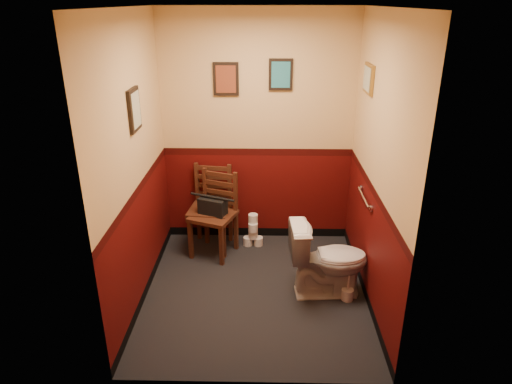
# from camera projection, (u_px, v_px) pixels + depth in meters

# --- Properties ---
(floor) EXTENTS (2.20, 2.40, 0.00)m
(floor) POSITION_uv_depth(u_px,v_px,m) (255.00, 291.00, 4.66)
(floor) COLOR black
(floor) RESTS_ON ground
(ceiling) EXTENTS (2.20, 2.40, 0.00)m
(ceiling) POSITION_uv_depth(u_px,v_px,m) (255.00, 7.00, 3.61)
(ceiling) COLOR silver
(ceiling) RESTS_ON ground
(wall_back) EXTENTS (2.20, 0.00, 2.70)m
(wall_back) POSITION_uv_depth(u_px,v_px,m) (258.00, 132.00, 5.24)
(wall_back) COLOR #490908
(wall_back) RESTS_ON ground
(wall_front) EXTENTS (2.20, 0.00, 2.70)m
(wall_front) POSITION_uv_depth(u_px,v_px,m) (251.00, 228.00, 3.03)
(wall_front) COLOR #490908
(wall_front) RESTS_ON ground
(wall_left) EXTENTS (0.00, 2.40, 2.70)m
(wall_left) POSITION_uv_depth(u_px,v_px,m) (135.00, 166.00, 4.16)
(wall_left) COLOR #490908
(wall_left) RESTS_ON ground
(wall_right) EXTENTS (0.00, 2.40, 2.70)m
(wall_right) POSITION_uv_depth(u_px,v_px,m) (377.00, 168.00, 4.12)
(wall_right) COLOR #490908
(wall_right) RESTS_ON ground
(grab_bar) EXTENTS (0.05, 0.56, 0.06)m
(grab_bar) POSITION_uv_depth(u_px,v_px,m) (364.00, 198.00, 4.50)
(grab_bar) COLOR silver
(grab_bar) RESTS_ON wall_right
(framed_print_back_a) EXTENTS (0.28, 0.04, 0.36)m
(framed_print_back_a) POSITION_uv_depth(u_px,v_px,m) (226.00, 79.00, 5.00)
(framed_print_back_a) COLOR black
(framed_print_back_a) RESTS_ON wall_back
(framed_print_back_b) EXTENTS (0.26, 0.04, 0.34)m
(framed_print_back_b) POSITION_uv_depth(u_px,v_px,m) (281.00, 75.00, 4.96)
(framed_print_back_b) COLOR black
(framed_print_back_b) RESTS_ON wall_back
(framed_print_left) EXTENTS (0.04, 0.30, 0.38)m
(framed_print_left) POSITION_uv_depth(u_px,v_px,m) (135.00, 110.00, 4.06)
(framed_print_left) COLOR black
(framed_print_left) RESTS_ON wall_left
(framed_print_right) EXTENTS (0.04, 0.34, 0.28)m
(framed_print_right) POSITION_uv_depth(u_px,v_px,m) (369.00, 79.00, 4.40)
(framed_print_right) COLOR olive
(framed_print_right) RESTS_ON wall_right
(toilet) EXTENTS (0.81, 0.49, 0.76)m
(toilet) POSITION_uv_depth(u_px,v_px,m) (328.00, 260.00, 4.51)
(toilet) COLOR white
(toilet) RESTS_ON floor
(toilet_brush) EXTENTS (0.12, 0.12, 0.42)m
(toilet_brush) POSITION_uv_depth(u_px,v_px,m) (347.00, 294.00, 4.51)
(toilet_brush) COLOR silver
(toilet_brush) RESTS_ON floor
(chair_left) EXTENTS (0.52, 0.52, 0.99)m
(chair_left) POSITION_uv_depth(u_px,v_px,m) (211.00, 208.00, 5.35)
(chair_left) COLOR #472315
(chair_left) RESTS_ON floor
(chair_right) EXTENTS (0.58, 0.58, 0.97)m
(chair_right) POSITION_uv_depth(u_px,v_px,m) (215.00, 214.00, 5.22)
(chair_right) COLOR #472315
(chair_right) RESTS_ON floor
(handbag) EXTENTS (0.34, 0.26, 0.23)m
(handbag) POSITION_uv_depth(u_px,v_px,m) (213.00, 206.00, 5.13)
(handbag) COLOR black
(handbag) RESTS_ON chair_right
(tp_stack) EXTENTS (0.24, 0.14, 0.41)m
(tp_stack) POSITION_uv_depth(u_px,v_px,m) (253.00, 232.00, 5.47)
(tp_stack) COLOR silver
(tp_stack) RESTS_ON floor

